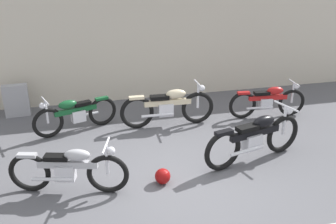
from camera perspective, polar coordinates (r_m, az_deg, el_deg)
The scene contains 9 objects.
ground_plane at distance 6.72m, azimuth 2.53°, elevation -9.99°, with size 40.00×40.00×0.00m, color #56565B.
building_wall at distance 10.12m, azimuth -4.35°, elevation 10.45°, with size 18.00×0.30×3.00m, color beige.
stone_marker at distance 9.77m, azimuth -22.17°, elevation 1.63°, with size 0.58×0.20×0.80m, color #9E9EA3.
helmet at distance 6.50m, azimuth -0.83°, elevation -9.80°, with size 0.27×0.27×0.27m, color maroon.
motorcycle_silver at distance 6.34m, azimuth -14.89°, elevation -8.44°, with size 1.94×0.76×0.89m.
motorcycle_green at distance 8.49m, azimuth -14.00°, elevation -0.27°, with size 1.85×0.80×0.86m.
motorcycle_black at distance 7.21m, azimuth 13.21°, elevation -3.81°, with size 2.18×0.81×1.00m.
motorcycle_cream at distance 8.50m, azimuth 0.09°, elevation 0.86°, with size 2.19×0.61×0.98m.
motorcycle_red at distance 9.31m, azimuth 15.08°, elevation 1.66°, with size 1.92×0.54×0.86m.
Camera 1 is at (-1.65, -5.42, 3.61)m, focal length 39.85 mm.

